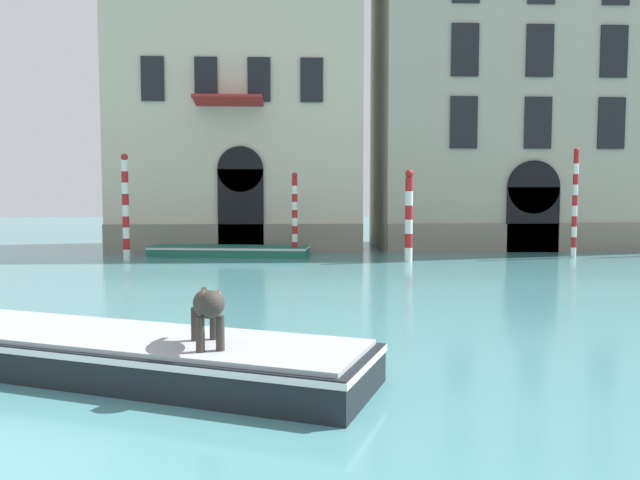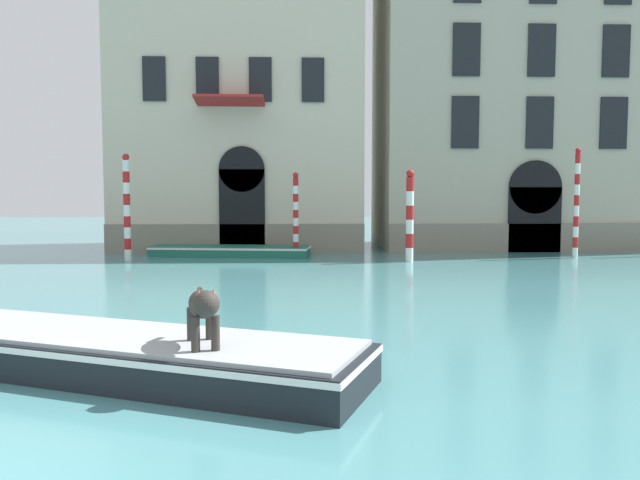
% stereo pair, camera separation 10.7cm
% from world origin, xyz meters
% --- Properties ---
extents(palazzo_left, '(10.75, 7.40, 16.43)m').
position_xyz_m(palazzo_left, '(1.24, 24.07, 8.19)').
color(palazzo_left, beige).
rests_on(palazzo_left, ground_plane).
extents(palazzo_right, '(15.77, 6.13, 17.99)m').
position_xyz_m(palazzo_right, '(15.54, 24.07, 8.98)').
color(palazzo_right, '#B2A893').
rests_on(palazzo_right, ground_plane).
extents(boat_foreground, '(7.92, 4.65, 0.57)m').
position_xyz_m(boat_foreground, '(0.91, 3.89, 0.31)').
color(boat_foreground, black).
rests_on(boat_foreground, ground_plane).
extents(dog_on_deck, '(0.54, 1.18, 0.80)m').
position_xyz_m(dog_on_deck, '(2.53, 2.93, 1.10)').
color(dog_on_deck, '#332D28').
rests_on(dog_on_deck, boat_foreground).
extents(boat_moored_near_palazzo, '(6.45, 2.49, 0.40)m').
position_xyz_m(boat_moored_near_palazzo, '(1.14, 19.95, 0.21)').
color(boat_moored_near_palazzo, '#1E6651').
rests_on(boat_moored_near_palazzo, ground_plane).
extents(mooring_pole_0, '(0.22, 0.22, 3.30)m').
position_xyz_m(mooring_pole_0, '(3.74, 19.15, 1.67)').
color(mooring_pole_0, white).
rests_on(mooring_pole_0, ground_plane).
extents(mooring_pole_3, '(0.26, 0.26, 3.96)m').
position_xyz_m(mooring_pole_3, '(-2.51, 18.45, 2.00)').
color(mooring_pole_3, white).
rests_on(mooring_pole_3, ground_plane).
extents(mooring_pole_4, '(0.20, 0.20, 4.23)m').
position_xyz_m(mooring_pole_4, '(14.53, 18.63, 2.13)').
color(mooring_pole_4, white).
rests_on(mooring_pole_4, ground_plane).
extents(mooring_pole_5, '(0.29, 0.29, 3.36)m').
position_xyz_m(mooring_pole_5, '(7.89, 17.60, 1.70)').
color(mooring_pole_5, white).
rests_on(mooring_pole_5, ground_plane).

